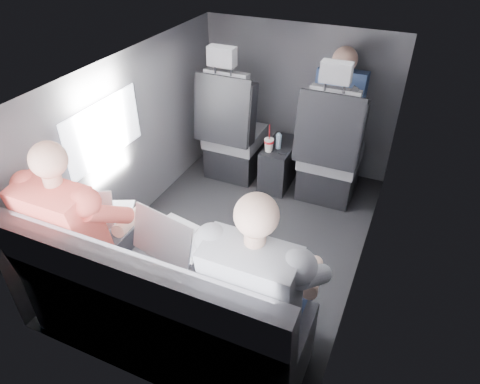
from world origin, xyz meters
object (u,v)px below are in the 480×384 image
at_px(soda_cup, 269,144).
at_px(laptop_white, 98,212).
at_px(center_console, 279,164).
at_px(water_bottle, 279,141).
at_px(passenger_rear_left, 85,231).
at_px(passenger_rear_right, 262,289).
at_px(rear_bench, 163,312).
at_px(front_seat_left, 233,137).
at_px(laptop_silver, 174,238).
at_px(laptop_black, 264,265).
at_px(passenger_front_right, 338,106).
at_px(front_seat_right, 329,157).

distance_m(soda_cup, laptop_white, 1.62).
distance_m(center_console, water_bottle, 0.27).
height_order(passenger_rear_left, passenger_rear_right, passenger_rear_right).
height_order(rear_bench, laptop_white, rear_bench).
height_order(front_seat_left, center_console, front_seat_left).
bearing_deg(laptop_silver, laptop_black, 1.02).
height_order(center_console, passenger_rear_right, passenger_rear_right).
bearing_deg(water_bottle, laptop_white, -110.53).
distance_m(front_seat_left, soda_cup, 0.41).
distance_m(center_console, passenger_rear_left, 1.98).
distance_m(passenger_rear_right, passenger_front_right, 2.07).
height_order(laptop_white, laptop_black, laptop_white).
bearing_deg(front_seat_left, rear_bench, -76.69).
bearing_deg(laptop_white, soda_cup, 70.36).
xyz_separation_m(laptop_silver, laptop_black, (0.54, 0.01, -0.01)).
xyz_separation_m(laptop_white, passenger_rear_right, (1.14, -0.18, 0.01)).
bearing_deg(laptop_black, front_seat_right, 91.35).
bearing_deg(front_seat_right, center_console, 174.93).
distance_m(rear_bench, passenger_rear_right, 0.65).
bearing_deg(rear_bench, front_seat_right, 76.69).
height_order(front_seat_left, passenger_rear_left, front_seat_left).
height_order(front_seat_right, soda_cup, front_seat_right).
distance_m(soda_cup, passenger_rear_left, 1.78).
bearing_deg(passenger_front_right, laptop_silver, -103.82).
relative_size(front_seat_left, passenger_rear_left, 1.00).
relative_size(laptop_white, passenger_front_right, 0.53).
bearing_deg(passenger_rear_left, rear_bench, -9.91).
relative_size(laptop_white, laptop_silver, 0.98).
distance_m(laptop_silver, passenger_front_right, 1.97).
height_order(water_bottle, passenger_rear_left, passenger_rear_left).
xyz_separation_m(front_seat_left, water_bottle, (0.45, -0.02, 0.07)).
bearing_deg(center_console, front_seat_left, -174.93).
bearing_deg(laptop_silver, front_seat_right, 73.16).
height_order(laptop_black, passenger_front_right, passenger_front_right).
relative_size(front_seat_left, passenger_front_right, 1.54).
height_order(center_console, laptop_silver, laptop_silver).
bearing_deg(front_seat_left, water_bottle, -2.80).
height_order(soda_cup, laptop_black, laptop_black).
distance_m(center_console, passenger_front_right, 0.73).
distance_m(front_seat_left, laptop_black, 1.90).
distance_m(water_bottle, passenger_front_right, 0.58).
xyz_separation_m(soda_cup, laptop_silver, (0.01, -1.54, 0.18)).
bearing_deg(laptop_silver, passenger_rear_left, -162.09).
bearing_deg(water_bottle, front_seat_left, 177.20).
relative_size(laptop_silver, passenger_rear_right, 0.35).
distance_m(water_bottle, laptop_white, 1.72).
bearing_deg(water_bottle, passenger_rear_right, -73.05).
height_order(front_seat_left, front_seat_right, same).
relative_size(front_seat_left, front_seat_right, 1.00).
relative_size(water_bottle, passenger_front_right, 0.17).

